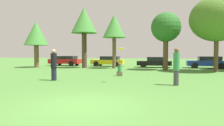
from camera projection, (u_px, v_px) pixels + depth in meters
ground_plane at (82, 105)px, 6.56m from camera, size 120.00×120.00×0.00m
person_thrower at (54, 65)px, 12.42m from camera, size 0.36×0.36×1.91m
person_catcher at (176, 66)px, 10.49m from camera, size 0.32×0.32×1.93m
frisbee at (121, 49)px, 11.36m from camera, size 0.31×0.29×0.16m
bystander_sitting at (120, 71)px, 14.88m from camera, size 0.41×0.34×0.96m
tree_0 at (36, 34)px, 23.82m from camera, size 2.77×2.77×5.38m
tree_1 at (84, 21)px, 22.99m from camera, size 2.90×2.90×6.86m
tree_2 at (114, 27)px, 22.34m from camera, size 2.53×2.53×5.92m
tree_3 at (166, 28)px, 19.99m from camera, size 2.90×2.90×5.67m
tree_4 at (217, 19)px, 18.07m from camera, size 4.70×4.70×6.73m
parked_car_red at (66, 60)px, 27.41m from camera, size 4.25×1.92×1.30m
parked_car_yellow at (108, 61)px, 26.07m from camera, size 4.14×1.92×1.28m
parked_car_black at (155, 62)px, 23.92m from camera, size 3.94×1.90×1.23m
parked_car_blue at (207, 62)px, 22.72m from camera, size 4.16×1.96×1.31m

